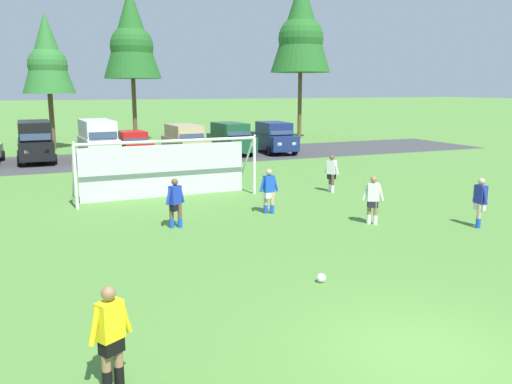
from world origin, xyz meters
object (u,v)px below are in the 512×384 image
at_px(player_striker_near, 480,203).
at_px(player_midfield_center, 269,191).
at_px(player_defender_far, 175,203).
at_px(soccer_goal, 166,167).
at_px(player_winger_left, 332,173).
at_px(parked_car_slot_center, 133,144).
at_px(parked_car_slot_center_left, 98,139).
at_px(parked_car_slot_right, 231,138).
at_px(parked_car_slot_left, 35,141).
at_px(player_winger_right, 373,200).
at_px(parked_car_slot_far_right, 274,137).
at_px(soccer_ball, 321,278).
at_px(parked_car_slot_center_right, 185,141).
at_px(referee, 111,338).

height_order(player_striker_near, player_midfield_center, same).
bearing_deg(player_midfield_center, player_defender_far, -169.96).
bearing_deg(soccer_goal, player_striker_near, -46.27).
height_order(player_winger_left, parked_car_slot_center, parked_car_slot_center).
relative_size(parked_car_slot_center_left, parked_car_slot_right, 1.04).
bearing_deg(player_midfield_center, player_striker_near, -38.67).
xyz_separation_m(soccer_goal, player_defender_far, (-0.88, -4.90, -0.47)).
xyz_separation_m(player_defender_far, parked_car_slot_center_left, (-0.31, 18.38, 0.52)).
relative_size(soccer_goal, player_midfield_center, 4.54).
height_order(player_defender_far, parked_car_slot_center, parked_car_slot_center).
distance_m(player_winger_left, parked_car_slot_left, 19.43).
height_order(player_winger_right, parked_car_slot_far_right, parked_car_slot_far_right).
bearing_deg(player_winger_left, parked_car_slot_center, 111.01).
bearing_deg(soccer_ball, parked_car_slot_center, 89.93).
bearing_deg(parked_car_slot_right, player_defender_far, -115.62).
height_order(soccer_ball, player_defender_far, player_defender_far).
xyz_separation_m(player_striker_near, parked_car_slot_center, (-7.28, 22.51, 0.05)).
height_order(parked_car_slot_center_right, parked_car_slot_right, same).
xyz_separation_m(soccer_goal, player_winger_left, (6.98, -1.63, -0.47)).
distance_m(player_winger_right, parked_car_slot_left, 23.15).
height_order(player_midfield_center, player_winger_right, same).
distance_m(player_midfield_center, parked_car_slot_center, 18.13).
relative_size(player_striker_near, player_defender_far, 1.00).
bearing_deg(soccer_ball, player_defender_far, 107.13).
xyz_separation_m(parked_car_slot_right, parked_car_slot_far_right, (3.09, -0.52, 0.00)).
xyz_separation_m(soccer_ball, parked_car_slot_right, (6.59, 23.89, 1.00)).
bearing_deg(player_winger_right, player_striker_near, -29.29).
height_order(soccer_ball, referee, referee).
bearing_deg(soccer_ball, parked_car_slot_center_left, 95.15).
relative_size(player_defender_far, parked_car_slot_right, 0.35).
bearing_deg(player_winger_right, parked_car_slot_far_right, 74.45).
bearing_deg(parked_car_slot_far_right, player_defender_far, -123.97).
bearing_deg(player_winger_right, soccer_ball, -136.67).
distance_m(soccer_ball, parked_car_slot_right, 24.80).
distance_m(parked_car_slot_right, parked_car_slot_far_right, 3.13).
bearing_deg(soccer_goal, parked_car_slot_center_right, 71.14).
distance_m(soccer_ball, parked_car_slot_center_left, 24.70).
height_order(player_winger_left, parked_car_slot_left, parked_car_slot_left).
bearing_deg(player_midfield_center, parked_car_slot_right, 74.14).
xyz_separation_m(player_striker_near, parked_car_slot_left, (-13.23, 22.45, 0.52)).
height_order(player_winger_right, parked_car_slot_left, parked_car_slot_left).
distance_m(soccer_goal, player_winger_right, 8.82).
bearing_deg(player_defender_far, parked_car_slot_right, 64.38).
relative_size(player_midfield_center, parked_car_slot_left, 0.34).
distance_m(parked_car_slot_center_right, parked_car_slot_right, 3.50).
bearing_deg(player_defender_far, player_winger_left, 22.57).
bearing_deg(parked_car_slot_center, player_striker_near, -72.08).
bearing_deg(parked_car_slot_far_right, soccer_goal, -131.03).
bearing_deg(soccer_goal, soccer_ball, -84.73).
bearing_deg(referee, parked_car_slot_far_right, 60.29).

